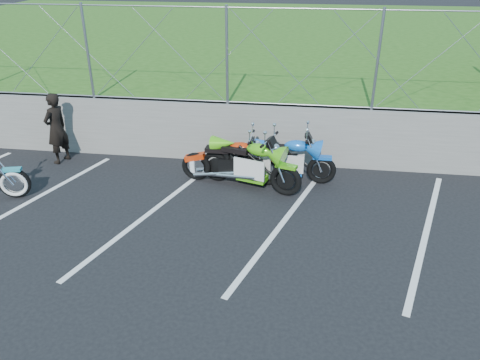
# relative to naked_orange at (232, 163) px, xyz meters

# --- Properties ---
(ground) EXTENTS (90.00, 90.00, 0.00)m
(ground) POSITION_rel_naked_orange_xyz_m (-1.28, -2.38, -0.44)
(ground) COLOR black
(ground) RESTS_ON ground
(retaining_wall) EXTENTS (30.00, 0.22, 1.30)m
(retaining_wall) POSITION_rel_naked_orange_xyz_m (-1.28, 1.12, 0.21)
(retaining_wall) COLOR slate
(retaining_wall) RESTS_ON ground
(grass_field) EXTENTS (30.00, 20.00, 1.30)m
(grass_field) POSITION_rel_naked_orange_xyz_m (-1.28, 11.12, 0.21)
(grass_field) COLOR #265015
(grass_field) RESTS_ON ground
(chain_link_fence) EXTENTS (28.00, 0.03, 2.00)m
(chain_link_fence) POSITION_rel_naked_orange_xyz_m (-1.28, 1.12, 1.86)
(chain_link_fence) COLOR gray
(chain_link_fence) RESTS_ON retaining_wall
(parking_lines) EXTENTS (18.29, 4.31, 0.01)m
(parking_lines) POSITION_rel_naked_orange_xyz_m (-0.08, -1.38, -0.43)
(parking_lines) COLOR silver
(parking_lines) RESTS_ON ground
(naked_orange) EXTENTS (2.05, 0.70, 1.02)m
(naked_orange) POSITION_rel_naked_orange_xyz_m (0.00, 0.00, 0.00)
(naked_orange) COLOR black
(naked_orange) RESTS_ON ground
(sportbike_green) EXTENTS (2.08, 0.85, 1.11)m
(sportbike_green) POSITION_rel_naked_orange_xyz_m (0.40, -0.19, 0.04)
(sportbike_green) COLOR black
(sportbike_green) RESTS_ON ground
(sportbike_blue) EXTENTS (1.99, 0.71, 1.03)m
(sportbike_blue) POSITION_rel_naked_orange_xyz_m (1.10, 0.22, 0.01)
(sportbike_blue) COLOR black
(sportbike_blue) RESTS_ON ground
(person_standing) EXTENTS (0.54, 0.66, 1.56)m
(person_standing) POSITION_rel_naked_orange_xyz_m (-3.94, 0.49, 0.35)
(person_standing) COLOR black
(person_standing) RESTS_ON ground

